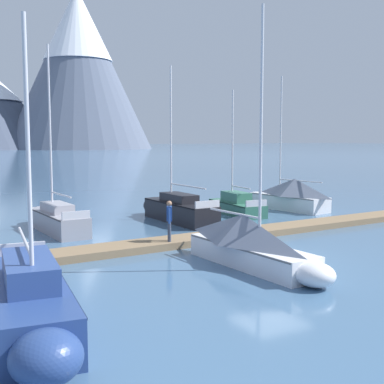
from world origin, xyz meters
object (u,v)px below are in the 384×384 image
at_px(person_on_dock, 169,218).
at_px(sailboat_mid_dock_starboard, 252,242).
at_px(sailboat_second_berth, 31,303).
at_px(sailboat_outer_slip, 234,205).
at_px(sailboat_mid_dock_port, 55,218).
at_px(sailboat_end_of_dock, 288,195).
at_px(sailboat_far_berth, 176,209).

bearing_deg(person_on_dock, sailboat_mid_dock_starboard, -75.16).
xyz_separation_m(sailboat_second_berth, sailboat_outer_slip, (14.96, 13.26, -0.16)).
distance_m(sailboat_mid_dock_port, sailboat_mid_dock_starboard, 11.43).
height_order(sailboat_mid_dock_starboard, sailboat_end_of_dock, sailboat_mid_dock_starboard).
relative_size(sailboat_second_berth, sailboat_outer_slip, 0.98).
height_order(sailboat_outer_slip, person_on_dock, sailboat_outer_slip).
height_order(sailboat_mid_dock_port, sailboat_mid_dock_starboard, sailboat_mid_dock_port).
relative_size(sailboat_outer_slip, sailboat_end_of_dock, 0.87).
height_order(sailboat_end_of_dock, person_on_dock, sailboat_end_of_dock).
xyz_separation_m(sailboat_second_berth, sailboat_far_berth, (10.64, 12.65, -0.03)).
relative_size(sailboat_second_berth, sailboat_end_of_dock, 0.86).
height_order(sailboat_mid_dock_port, sailboat_end_of_dock, sailboat_mid_dock_port).
bearing_deg(sailboat_mid_dock_starboard, sailboat_far_berth, 76.51).
height_order(sailboat_second_berth, sailboat_far_berth, sailboat_far_berth).
distance_m(sailboat_outer_slip, person_on_dock, 10.43).
bearing_deg(sailboat_mid_dock_starboard, sailboat_mid_dock_port, 111.35).
distance_m(sailboat_mid_dock_port, sailboat_far_berth, 6.65).
distance_m(sailboat_mid_dock_starboard, sailboat_end_of_dock, 15.25).
relative_size(sailboat_far_berth, person_on_dock, 5.04).
relative_size(sailboat_second_berth, sailboat_mid_dock_port, 0.80).
relative_size(sailboat_second_berth, sailboat_far_berth, 0.86).
xyz_separation_m(sailboat_far_berth, person_on_dock, (-3.59, -6.15, 0.60)).
relative_size(sailboat_mid_dock_port, sailboat_mid_dock_starboard, 1.01).
distance_m(sailboat_mid_dock_starboard, sailboat_outer_slip, 12.90).
distance_m(sailboat_second_berth, sailboat_mid_dock_starboard, 8.48).
bearing_deg(sailboat_second_berth, person_on_dock, 42.73).
bearing_deg(sailboat_outer_slip, person_on_dock, -139.52).
relative_size(sailboat_far_berth, sailboat_outer_slip, 1.15).
relative_size(sailboat_mid_dock_starboard, sailboat_end_of_dock, 1.06).
bearing_deg(sailboat_mid_dock_port, sailboat_second_berth, -107.14).
xyz_separation_m(sailboat_mid_dock_port, person_on_dock, (3.05, -6.45, 0.65)).
bearing_deg(person_on_dock, sailboat_mid_dock_port, 115.30).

